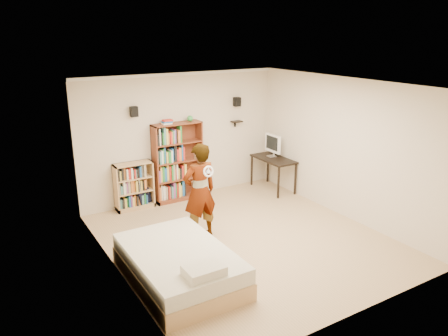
# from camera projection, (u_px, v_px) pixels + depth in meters

# --- Properties ---
(ground) EXTENTS (4.50, 5.00, 0.01)m
(ground) POSITION_uv_depth(u_px,v_px,m) (245.00, 239.00, 7.69)
(ground) COLOR tan
(ground) RESTS_ON ground
(room_shell) EXTENTS (4.52, 5.02, 2.71)m
(room_shell) POSITION_uv_depth(u_px,v_px,m) (247.00, 142.00, 7.16)
(room_shell) COLOR beige
(room_shell) RESTS_ON ground
(crown_molding) EXTENTS (4.50, 5.00, 0.06)m
(crown_molding) POSITION_uv_depth(u_px,v_px,m) (248.00, 86.00, 6.89)
(crown_molding) COLOR silver
(crown_molding) RESTS_ON room_shell
(speaker_left) EXTENTS (0.14, 0.12, 0.20)m
(speaker_left) POSITION_uv_depth(u_px,v_px,m) (134.00, 112.00, 8.53)
(speaker_left) COLOR black
(speaker_left) RESTS_ON room_shell
(speaker_right) EXTENTS (0.14, 0.12, 0.20)m
(speaker_right) POSITION_uv_depth(u_px,v_px,m) (237.00, 102.00, 9.71)
(speaker_right) COLOR black
(speaker_right) RESTS_ON room_shell
(wall_shelf) EXTENTS (0.25, 0.16, 0.02)m
(wall_shelf) POSITION_uv_depth(u_px,v_px,m) (237.00, 122.00, 9.86)
(wall_shelf) COLOR black
(wall_shelf) RESTS_ON room_shell
(tall_bookshelf) EXTENTS (1.07, 0.31, 1.69)m
(tall_bookshelf) POSITION_uv_depth(u_px,v_px,m) (178.00, 162.00, 9.27)
(tall_bookshelf) COLOR brown
(tall_bookshelf) RESTS_ON ground
(low_bookshelf) EXTENTS (0.78, 0.29, 0.98)m
(low_bookshelf) POSITION_uv_depth(u_px,v_px,m) (134.00, 186.00, 8.89)
(low_bookshelf) COLOR tan
(low_bookshelf) RESTS_ON ground
(computer_desk) EXTENTS (0.55, 1.10, 0.75)m
(computer_desk) POSITION_uv_depth(u_px,v_px,m) (273.00, 174.00, 10.00)
(computer_desk) COLOR black
(computer_desk) RESTS_ON ground
(imac) EXTENTS (0.17, 0.52, 0.51)m
(imac) POSITION_uv_depth(u_px,v_px,m) (272.00, 146.00, 9.95)
(imac) COLOR white
(imac) RESTS_ON computer_desk
(daybed) EXTENTS (1.34, 2.06, 0.61)m
(daybed) POSITION_uv_depth(u_px,v_px,m) (179.00, 261.00, 6.35)
(daybed) COLOR beige
(daybed) RESTS_ON ground
(person) EXTENTS (0.64, 0.43, 1.71)m
(person) POSITION_uv_depth(u_px,v_px,m) (200.00, 191.00, 7.54)
(person) COLOR black
(person) RESTS_ON ground
(wii_wheel) EXTENTS (0.19, 0.07, 0.19)m
(wii_wheel) POSITION_uv_depth(u_px,v_px,m) (208.00, 171.00, 7.15)
(wii_wheel) COLOR white
(wii_wheel) RESTS_ON person
(navy_bag) EXTENTS (0.35, 0.28, 0.41)m
(navy_bag) POSITION_uv_depth(u_px,v_px,m) (143.00, 197.00, 9.07)
(navy_bag) COLOR black
(navy_bag) RESTS_ON ground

